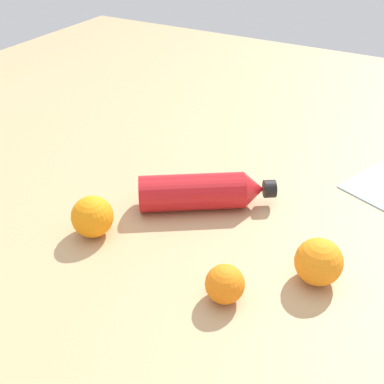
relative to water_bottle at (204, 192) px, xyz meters
name	(u,v)px	position (x,y,z in m)	size (l,w,h in m)	color
ground_plane	(201,208)	(0.00, 0.01, -0.04)	(2.40, 2.40, 0.00)	tan
water_bottle	(204,192)	(0.00, 0.00, 0.00)	(0.27, 0.20, 0.08)	red
orange_0	(225,284)	(-0.15, 0.21, -0.01)	(0.06, 0.06, 0.06)	orange
orange_1	(319,262)	(-0.27, 0.10, 0.00)	(0.08, 0.08, 0.08)	orange
orange_2	(92,217)	(0.14, 0.18, 0.00)	(0.08, 0.08, 0.08)	orange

